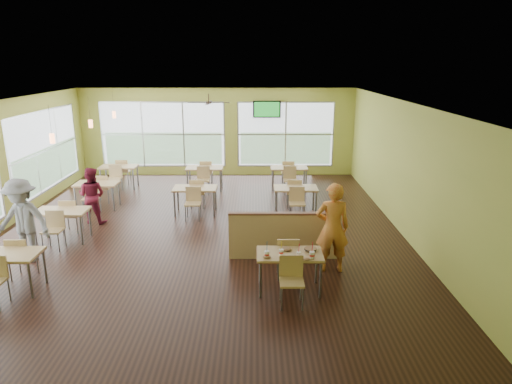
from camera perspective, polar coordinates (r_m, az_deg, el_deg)
room at (r=11.08m, az=-7.22°, el=2.74°), size 12.00×12.04×3.20m
window_bays at (r=14.59m, az=-16.17°, el=4.96°), size 9.24×10.24×2.38m
main_table at (r=8.48m, az=4.22°, el=-8.36°), size 1.22×1.52×0.87m
half_wall_divider at (r=9.85m, az=3.58°, el=-5.44°), size 2.40×0.14×1.04m
dining_tables at (r=13.12m, az=-10.75°, el=0.32°), size 6.92×8.72×0.87m
pendant_lights at (r=12.37m, az=-21.98°, el=7.13°), size 0.11×7.31×0.86m
ceiling_fan at (r=13.82m, az=-5.93°, el=11.08°), size 1.25×1.25×0.29m
tv_backwall at (r=16.68m, az=1.36°, el=10.30°), size 1.00×0.07×0.60m
man_plaid at (r=9.25m, az=9.53°, el=-4.42°), size 0.68×0.45×1.86m
patron_maroon at (r=12.67m, az=-19.85°, el=-0.40°), size 0.81×0.68×1.49m
patron_grey at (r=10.74m, az=-27.14°, el=-3.21°), size 1.27×0.86×1.82m
cup_blue at (r=8.19m, az=1.37°, el=-7.78°), size 0.10×0.10×0.35m
cup_yellow at (r=8.29m, az=3.17°, el=-7.54°), size 0.09×0.09×0.32m
cup_red_near at (r=8.22m, az=5.37°, el=-7.83°), size 0.08×0.08×0.30m
cup_red_far at (r=8.22m, az=7.02°, el=-7.81°), size 0.10×0.10×0.35m
food_basket at (r=8.55m, az=6.84°, el=-7.13°), size 0.24×0.24×0.05m
ketchup_cup at (r=8.35m, az=7.11°, el=-7.87°), size 0.06×0.06×0.03m
wrapper_left at (r=8.22m, az=1.37°, el=-8.10°), size 0.16×0.15×0.04m
wrapper_mid at (r=8.54m, az=3.75°, el=-7.10°), size 0.24×0.23×0.05m
wrapper_right at (r=8.18m, az=6.33°, el=-8.33°), size 0.15×0.13×0.03m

